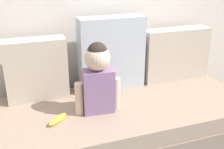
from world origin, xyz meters
TOP-DOWN VIEW (x-y plane):
  - ground_plane at (0.00, 0.00)m, footprint 12.00×12.00m
  - couch at (0.00, 0.00)m, footprint 1.92×0.85m
  - throw_pillow_left at (-0.60, 0.32)m, footprint 0.45×0.16m
  - throw_pillow_center at (0.00, 0.32)m, footprint 0.53×0.16m
  - throw_pillow_right at (0.60, 0.32)m, footprint 0.60×0.16m
  - toddler at (-0.22, -0.02)m, footprint 0.33×0.17m
  - banana at (-0.52, -0.08)m, footprint 0.16×0.14m

SIDE VIEW (x-z plane):
  - ground_plane at x=0.00m, z-range 0.00..0.00m
  - couch at x=0.00m, z-range 0.00..0.36m
  - banana at x=-0.52m, z-range 0.36..0.40m
  - throw_pillow_right at x=0.60m, z-range 0.36..0.81m
  - throw_pillow_left at x=-0.60m, z-range 0.36..0.83m
  - toddler at x=-0.22m, z-range 0.37..0.87m
  - throw_pillow_center at x=0.00m, z-range 0.36..0.95m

